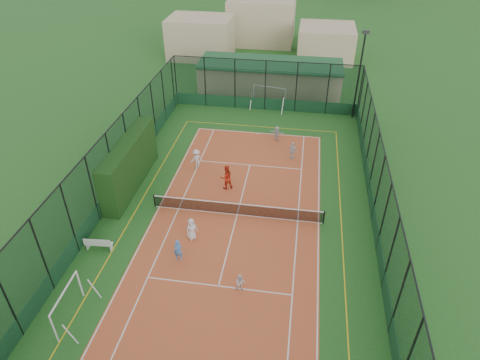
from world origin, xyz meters
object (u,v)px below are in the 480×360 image
object	(u,v)px
floodlight_ne	(359,76)
child_far_back	(277,133)
futsal_goal_near	(68,305)
child_far_left	(197,159)
child_far_right	(293,151)
white_bench	(99,243)
child_near_left	(192,229)
futsal_goal_far	(269,97)
clubhouse	(270,76)
coach	(226,177)
child_near_right	(240,283)
child_near_mid	(178,250)

from	to	relation	value
floodlight_ne	child_far_back	bearing A→B (deg)	-140.05
floodlight_ne	futsal_goal_near	world-z (taller)	floodlight_ne
child_far_left	child_far_right	bearing A→B (deg)	155.74
floodlight_ne	child_far_right	bearing A→B (deg)	-121.47
white_bench	child_near_left	world-z (taller)	child_near_left
white_bench	child_near_left	xyz separation A→B (m)	(5.38, 1.82, 0.30)
futsal_goal_far	child_far_left	distance (m)	12.89
floodlight_ne	child_near_left	world-z (taller)	floodlight_ne
futsal_goal_near	child_far_back	world-z (taller)	futsal_goal_near
clubhouse	child_far_left	distance (m)	17.07
floodlight_ne	coach	distance (m)	17.11
floodlight_ne	white_bench	world-z (taller)	floodlight_ne
child_near_right	child_far_back	distance (m)	17.33
clubhouse	coach	xyz separation A→B (m)	(-1.28, -19.01, -0.62)
child_near_right	child_far_left	distance (m)	13.09
white_bench	child_far_left	world-z (taller)	child_far_left
floodlight_ne	white_bench	xyz separation A→B (m)	(-16.40, -21.21, -3.65)
futsal_goal_near	child_far_left	distance (m)	15.40
white_bench	child_far_right	size ratio (longest dim) A/B	1.11
clubhouse	futsal_goal_near	distance (m)	32.44
child_far_left	child_far_right	size ratio (longest dim) A/B	1.04
floodlight_ne	child_far_left	world-z (taller)	floodlight_ne
clubhouse	futsal_goal_far	distance (m)	4.51
floodlight_ne	futsal_goal_far	bearing A→B (deg)	173.55
clubhouse	futsal_goal_near	bearing A→B (deg)	-102.64
futsal_goal_far	child_near_right	xyz separation A→B (m)	(0.88, -24.00, -0.51)
child_near_left	coach	bearing A→B (deg)	34.58
coach	child_far_back	bearing A→B (deg)	-138.32
child_far_right	child_far_left	bearing A→B (deg)	49.02
floodlight_ne	coach	size ratio (longest dim) A/B	4.35
child_far_left	child_far_back	bearing A→B (deg)	-179.93
futsal_goal_far	child_near_mid	bearing A→B (deg)	-87.72
child_far_right	child_far_back	xyz separation A→B (m)	(-1.54, 2.95, -0.10)
futsal_goal_far	child_near_left	size ratio (longest dim) A/B	2.21
futsal_goal_near	futsal_goal_far	xyz separation A→B (m)	(7.46, 27.18, 0.14)
futsal_goal_far	coach	bearing A→B (deg)	-86.25
floodlight_ne	child_far_right	xyz separation A→B (m)	(-5.33, -8.70, -3.36)
clubhouse	coach	size ratio (longest dim) A/B	8.01
clubhouse	child_far_right	size ratio (longest dim) A/B	10.04
child_near_left	coach	xyz separation A→B (m)	(1.14, 5.78, 0.18)
floodlight_ne	child_near_left	distance (m)	22.55
white_bench	futsal_goal_near	world-z (taller)	futsal_goal_near
child_far_left	coach	size ratio (longest dim) A/B	0.83
white_bench	child_far_right	world-z (taller)	child_far_right
child_far_right	clubhouse	bearing A→B (deg)	-46.17
child_far_left	coach	world-z (taller)	coach
child_far_right	child_near_left	bearing A→B (deg)	92.71
futsal_goal_near	child_far_right	xyz separation A→B (m)	(10.37, 17.55, -0.19)
floodlight_ne	child_near_mid	world-z (taller)	floodlight_ne
floodlight_ne	white_bench	size ratio (longest dim) A/B	4.92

